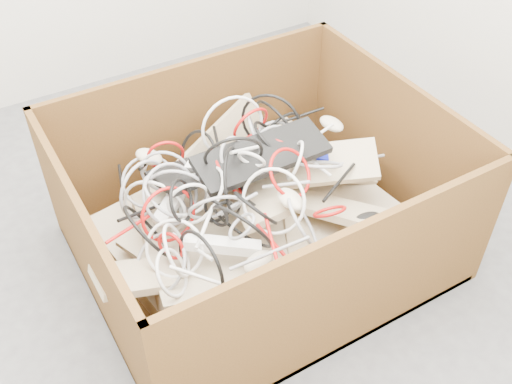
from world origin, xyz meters
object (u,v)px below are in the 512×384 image
vga_plug (322,157)px  power_strip_left (178,192)px  power_strip_right (222,245)px  cardboard_box (254,227)px

vga_plug → power_strip_left: bearing=-159.3°
power_strip_left → power_strip_right: power_strip_left is taller
power_strip_left → power_strip_right: (0.03, -0.27, -0.04)m
power_strip_left → vga_plug: (0.55, -0.09, -0.01)m
cardboard_box → power_strip_right: bearing=-142.3°
power_strip_right → vga_plug: vga_plug is taller
cardboard_box → power_strip_left: (-0.25, 0.09, 0.22)m
power_strip_right → cardboard_box: bearing=66.8°
power_strip_left → vga_plug: size_ratio=6.08×
power_strip_left → power_strip_right: bearing=-117.2°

